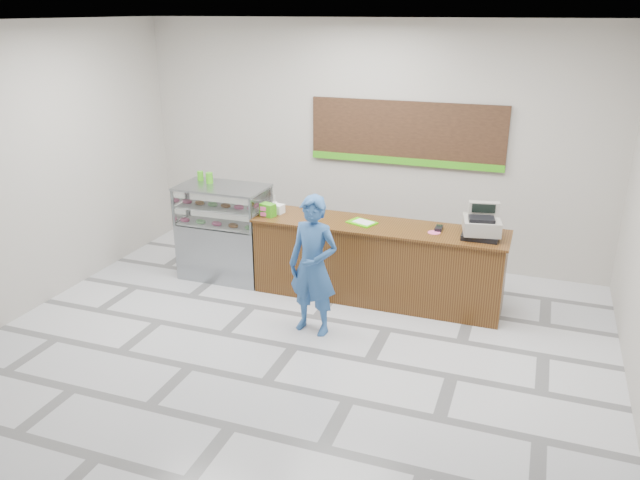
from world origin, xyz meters
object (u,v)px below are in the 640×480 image
(sales_counter, at_px, (377,262))
(cash_register, at_px, (482,225))
(display_case, at_px, (224,231))
(serving_tray, at_px, (362,222))
(customer, at_px, (313,266))

(sales_counter, distance_m, cash_register, 1.43)
(sales_counter, height_order, display_case, display_case)
(sales_counter, distance_m, display_case, 2.23)
(sales_counter, relative_size, serving_tray, 7.96)
(cash_register, bearing_deg, customer, -158.87)
(cash_register, bearing_deg, serving_tray, 169.11)
(display_case, height_order, customer, customer)
(display_case, bearing_deg, sales_counter, 0.00)
(serving_tray, xyz_separation_m, customer, (-0.26, -1.09, -0.21))
(sales_counter, relative_size, cash_register, 6.27)
(sales_counter, bearing_deg, customer, -113.45)
(display_case, height_order, serving_tray, display_case)
(sales_counter, xyz_separation_m, serving_tray, (-0.21, -0.00, 0.52))
(sales_counter, xyz_separation_m, customer, (-0.48, -1.10, 0.32))
(cash_register, xyz_separation_m, serving_tray, (-1.49, 0.00, -0.14))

